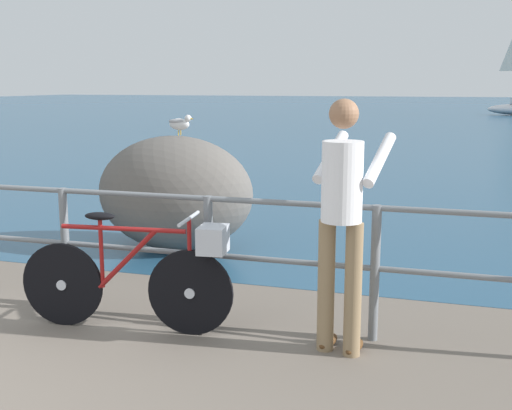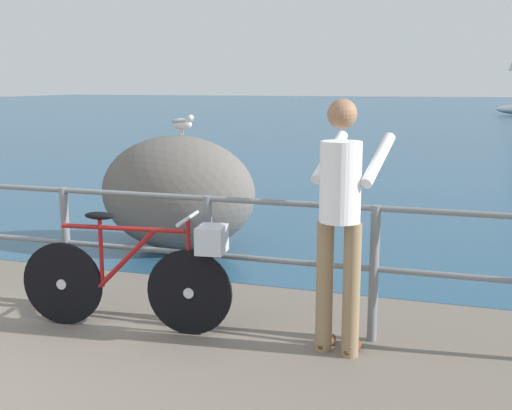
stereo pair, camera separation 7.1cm
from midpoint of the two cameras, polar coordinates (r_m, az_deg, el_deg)
name	(u,v)px [view 1 (the left image)]	position (r m, az deg, el deg)	size (l,w,h in m)	color
ground_plane	(359,139)	(22.80, 9.10, 5.83)	(120.00, 120.00, 0.10)	#6B6056
sea_surface	(410,108)	(50.65, 13.56, 8.40)	(120.00, 90.00, 0.01)	navy
promenade_railing	(65,233)	(5.63, -17.07, -2.45)	(7.86, 0.07, 1.02)	slate
bicycle	(143,273)	(4.94, -10.46, -5.97)	(1.69, 0.48, 0.92)	black
person_at_railing	(342,215)	(4.40, 7.28, -0.88)	(0.53, 0.67, 1.78)	#8C7251
breakwater_boulder_main	(175,193)	(7.30, -7.53, 1.06)	(1.82, 1.24, 1.30)	#605B56
seagull	(180,123)	(7.24, -7.13, 7.29)	(0.34, 0.17, 0.23)	gold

